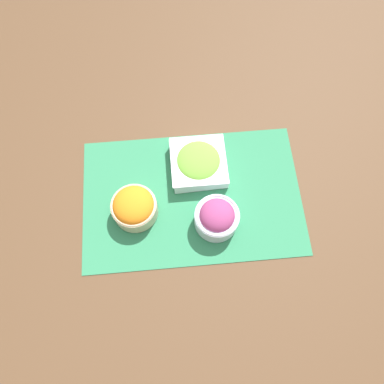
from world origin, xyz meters
TOP-DOWN VIEW (x-y plane):
  - ground_plane at (0.00, 0.00)m, footprint 3.00×3.00m
  - placemat at (0.00, 0.00)m, footprint 0.58×0.37m
  - carrot_bowl at (-0.15, -0.03)m, footprint 0.12×0.12m
  - lettuce_bowl at (0.02, 0.09)m, footprint 0.15×0.15m
  - onion_bowl at (0.06, -0.08)m, footprint 0.11×0.11m

SIDE VIEW (x-z plane):
  - ground_plane at x=0.00m, z-range 0.00..0.00m
  - placemat at x=0.00m, z-range 0.00..0.00m
  - lettuce_bowl at x=0.02m, z-range 0.00..0.06m
  - carrot_bowl at x=-0.15m, z-range 0.00..0.08m
  - onion_bowl at x=0.06m, z-range 0.00..0.08m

